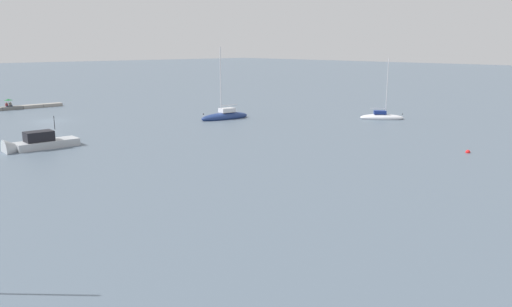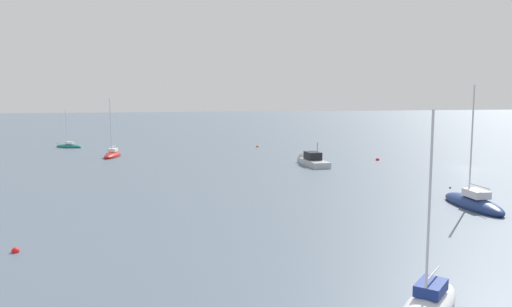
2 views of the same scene
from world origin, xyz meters
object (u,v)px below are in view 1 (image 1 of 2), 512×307
at_px(person_seated_grey_left, 11,105).
at_px(motorboat_grey_near, 35,145).
at_px(person_seated_maroon_right, 7,105).
at_px(mooring_buoy_far, 468,152).
at_px(umbrella_open_green, 8,100).
at_px(sailboat_navy_mid, 225,116).
at_px(sailboat_white_far, 382,117).

height_order(person_seated_grey_left, motorboat_grey_near, motorboat_grey_near).
distance_m(person_seated_grey_left, person_seated_maroon_right, 0.56).
distance_m(motorboat_grey_near, mooring_buoy_far, 42.95).
height_order(person_seated_maroon_right, umbrella_open_green, umbrella_open_green).
relative_size(sailboat_navy_mid, sailboat_white_far, 1.18).
bearing_deg(mooring_buoy_far, sailboat_navy_mid, -84.31).
height_order(person_seated_grey_left, umbrella_open_green, umbrella_open_green).
height_order(motorboat_grey_near, mooring_buoy_far, motorboat_grey_near).
xyz_separation_m(person_seated_grey_left, mooring_buoy_far, (-22.76, 65.16, -0.71)).
relative_size(sailboat_white_far, motorboat_grey_near, 1.23).
height_order(umbrella_open_green, motorboat_grey_near, motorboat_grey_near).
bearing_deg(sailboat_white_far, person_seated_grey_left, -93.69).
xyz_separation_m(person_seated_grey_left, person_seated_maroon_right, (0.56, -0.05, 0.00)).
bearing_deg(sailboat_white_far, person_seated_maroon_right, -93.29).
xyz_separation_m(umbrella_open_green, sailboat_navy_mid, (-19.68, 31.48, -1.27)).
bearing_deg(umbrella_open_green, sailboat_white_far, 127.71).
distance_m(person_seated_grey_left, sailboat_white_far, 58.69).
xyz_separation_m(person_seated_grey_left, umbrella_open_green, (0.28, -0.03, 0.86)).
xyz_separation_m(person_seated_grey_left, motorboat_grey_near, (7.92, 35.10, -0.36)).
bearing_deg(umbrella_open_green, person_seated_grey_left, 173.68).
distance_m(umbrella_open_green, sailboat_navy_mid, 37.14).
bearing_deg(mooring_buoy_far, umbrella_open_green, -70.54).
distance_m(person_seated_grey_left, sailboat_navy_mid, 36.95).
xyz_separation_m(umbrella_open_green, motorboat_grey_near, (7.64, 35.13, -1.22)).
bearing_deg(sailboat_white_far, motorboat_grey_near, -55.90).
distance_m(person_seated_grey_left, umbrella_open_green, 0.90).
bearing_deg(sailboat_navy_mid, motorboat_grey_near, 103.30).
height_order(umbrella_open_green, sailboat_navy_mid, sailboat_navy_mid).
bearing_deg(person_seated_maroon_right, person_seated_grey_left, 175.72).
xyz_separation_m(sailboat_navy_mid, sailboat_white_far, (-16.34, 15.11, -0.07)).
relative_size(sailboat_white_far, mooring_buoy_far, 19.88).
xyz_separation_m(person_seated_maroon_right, mooring_buoy_far, (-23.32, 65.21, -0.71)).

